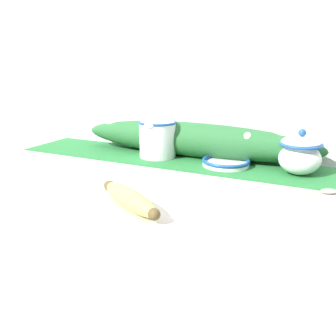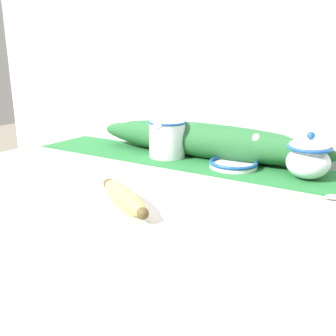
# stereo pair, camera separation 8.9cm
# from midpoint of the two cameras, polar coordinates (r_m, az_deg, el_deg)

# --- Properties ---
(countertop) EXTENTS (1.22, 0.67, 0.93)m
(countertop) POSITION_cam_midpoint_polar(r_m,az_deg,el_deg) (1.19, -4.32, -23.80)
(countertop) COLOR #B7B2AD
(countertop) RESTS_ON ground_plane
(back_wall) EXTENTS (2.02, 0.04, 2.40)m
(back_wall) POSITION_cam_midpoint_polar(r_m,az_deg,el_deg) (1.23, 3.54, 14.96)
(back_wall) COLOR silver
(back_wall) RESTS_ON ground_plane
(table_runner) EXTENTS (1.12, 0.22, 0.00)m
(table_runner) POSITION_cam_midpoint_polar(r_m,az_deg,el_deg) (1.14, 0.63, 1.10)
(table_runner) COLOR #236B33
(table_runner) RESTS_ON countertop
(cream_pitcher) EXTENTS (0.12, 0.14, 0.12)m
(cream_pitcher) POSITION_cam_midpoint_polar(r_m,az_deg,el_deg) (1.17, -3.76, 4.60)
(cream_pitcher) COLOR white
(cream_pitcher) RESTS_ON countertop
(sugar_bowl) EXTENTS (0.11, 0.11, 0.12)m
(sugar_bowl) POSITION_cam_midpoint_polar(r_m,az_deg,el_deg) (1.04, 17.20, 2.00)
(sugar_bowl) COLOR white
(sugar_bowl) RESTS_ON countertop
(small_dish) EXTENTS (0.14, 0.14, 0.02)m
(small_dish) POSITION_cam_midpoint_polar(r_m,az_deg,el_deg) (1.09, 6.52, 0.83)
(small_dish) COLOR white
(small_dish) RESTS_ON countertop
(banana) EXTENTS (0.21, 0.14, 0.04)m
(banana) POSITION_cam_midpoint_polar(r_m,az_deg,el_deg) (0.79, -9.16, -4.66)
(banana) COLOR #CCD156
(banana) RESTS_ON countertop
(spoon) EXTENTS (0.14, 0.08, 0.01)m
(spoon) POSITION_cam_midpoint_polar(r_m,az_deg,el_deg) (0.92, 20.32, -3.41)
(spoon) COLOR #A89E89
(spoon) RESTS_ON countertop
(poinsettia_garland) EXTENTS (0.79, 0.12, 0.11)m
(poinsettia_garland) POSITION_cam_midpoint_polar(r_m,az_deg,el_deg) (1.18, 1.77, 4.41)
(poinsettia_garland) COLOR #235B2D
(poinsettia_garland) RESTS_ON countertop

